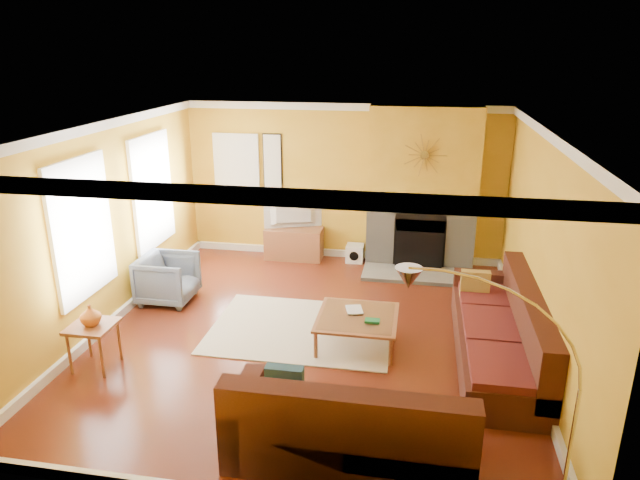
% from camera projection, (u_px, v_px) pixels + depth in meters
% --- Properties ---
extents(floor, '(5.50, 6.00, 0.02)m').
position_uv_depth(floor, '(311.00, 335.00, 7.50)').
color(floor, maroon).
rests_on(floor, ground).
extents(ceiling, '(5.50, 6.00, 0.02)m').
position_uv_depth(ceiling, '(310.00, 126.00, 6.62)').
color(ceiling, white).
rests_on(ceiling, ground).
extents(wall_back, '(5.50, 0.02, 2.70)m').
position_uv_depth(wall_back, '(344.00, 183.00, 9.86)').
color(wall_back, gold).
rests_on(wall_back, ground).
extents(wall_front, '(5.50, 0.02, 2.70)m').
position_uv_depth(wall_front, '(234.00, 364.00, 4.25)').
color(wall_front, gold).
rests_on(wall_front, ground).
extents(wall_left, '(0.02, 6.00, 2.70)m').
position_uv_depth(wall_left, '(105.00, 226.00, 7.51)').
color(wall_left, gold).
rests_on(wall_left, ground).
extents(wall_right, '(0.02, 6.00, 2.70)m').
position_uv_depth(wall_right, '(544.00, 251.00, 6.60)').
color(wall_right, gold).
rests_on(wall_right, ground).
extents(baseboard, '(5.50, 6.00, 0.12)m').
position_uv_depth(baseboard, '(311.00, 330.00, 7.48)').
color(baseboard, white).
rests_on(baseboard, floor).
extents(crown_molding, '(5.50, 6.00, 0.12)m').
position_uv_depth(crown_molding, '(310.00, 133.00, 6.64)').
color(crown_molding, white).
rests_on(crown_molding, ceiling).
extents(window_left_near, '(0.06, 1.22, 1.72)m').
position_uv_depth(window_left_near, '(151.00, 191.00, 8.67)').
color(window_left_near, white).
rests_on(window_left_near, wall_left).
extents(window_left_far, '(0.06, 1.22, 1.72)m').
position_uv_depth(window_left_far, '(81.00, 229.00, 6.90)').
color(window_left_far, white).
rests_on(window_left_far, wall_left).
extents(window_back, '(0.82, 0.06, 1.22)m').
position_uv_depth(window_back, '(237.00, 168.00, 10.06)').
color(window_back, white).
rests_on(window_back, wall_back).
extents(wall_art, '(0.34, 0.04, 1.14)m').
position_uv_depth(wall_art, '(273.00, 166.00, 9.95)').
color(wall_art, white).
rests_on(wall_art, wall_back).
extents(fireplace, '(1.80, 0.40, 2.70)m').
position_uv_depth(fireplace, '(422.00, 189.00, 9.44)').
color(fireplace, gray).
rests_on(fireplace, floor).
extents(mantel, '(1.92, 0.22, 0.08)m').
position_uv_depth(mantel, '(422.00, 198.00, 9.25)').
color(mantel, white).
rests_on(mantel, fireplace).
extents(hearth, '(1.80, 0.70, 0.06)m').
position_uv_depth(hearth, '(418.00, 275.00, 9.36)').
color(hearth, gray).
rests_on(hearth, floor).
extents(sunburst, '(0.70, 0.04, 0.70)m').
position_uv_depth(sunburst, '(425.00, 155.00, 9.03)').
color(sunburst, olive).
rests_on(sunburst, fireplace).
extents(rug, '(2.40, 1.80, 0.02)m').
position_uv_depth(rug, '(302.00, 329.00, 7.63)').
color(rug, beige).
rests_on(rug, floor).
extents(sectional_sofa, '(3.06, 3.89, 0.90)m').
position_uv_depth(sectional_sofa, '(404.00, 339.00, 6.45)').
color(sectional_sofa, '#482017').
rests_on(sectional_sofa, floor).
extents(coffee_table, '(1.00, 1.00, 0.40)m').
position_uv_depth(coffee_table, '(357.00, 330.00, 7.20)').
color(coffee_table, white).
rests_on(coffee_table, floor).
extents(media_console, '(1.00, 0.45, 0.55)m').
position_uv_depth(media_console, '(294.00, 243.00, 10.11)').
color(media_console, '#965936').
rests_on(media_console, floor).
extents(tv, '(1.01, 0.48, 0.59)m').
position_uv_depth(tv, '(294.00, 212.00, 9.92)').
color(tv, black).
rests_on(tv, media_console).
extents(subwoofer, '(0.30, 0.30, 0.30)m').
position_uv_depth(subwoofer, '(355.00, 253.00, 9.99)').
color(subwoofer, white).
rests_on(subwoofer, floor).
extents(armchair, '(0.78, 0.76, 0.71)m').
position_uv_depth(armchair, '(168.00, 279.00, 8.37)').
color(armchair, slate).
rests_on(armchair, floor).
extents(side_table, '(0.50, 0.50, 0.55)m').
position_uv_depth(side_table, '(95.00, 346.00, 6.66)').
color(side_table, '#965936').
rests_on(side_table, floor).
extents(vase, '(0.24, 0.24, 0.25)m').
position_uv_depth(vase, '(90.00, 315.00, 6.53)').
color(vase, orange).
rests_on(vase, side_table).
extents(book, '(0.26, 0.31, 0.03)m').
position_uv_depth(book, '(347.00, 310.00, 7.25)').
color(book, white).
rests_on(book, coffee_table).
extents(arc_lamp, '(1.35, 0.36, 2.12)m').
position_uv_depth(arc_lamp, '(494.00, 407.00, 4.23)').
color(arc_lamp, silver).
rests_on(arc_lamp, floor).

